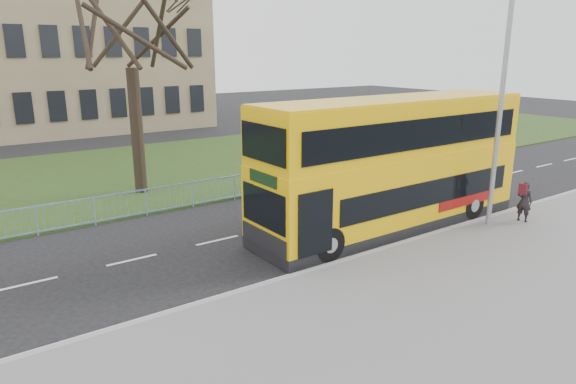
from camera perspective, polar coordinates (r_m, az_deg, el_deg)
The scene contains 10 objects.
ground at distance 17.64m, azimuth 4.69°, elevation -5.76°, with size 120.00×120.00×0.00m, color black.
pavement at distance 13.64m, azimuth 23.63°, elevation -13.48°, with size 80.00×10.50×0.12m, color slate.
kerb at distance 16.54m, azimuth 8.14°, elevation -7.08°, with size 80.00×0.20×0.14m, color gray.
grass_verge at distance 29.58m, azimuth -13.28°, elevation 2.67°, with size 80.00×15.40×0.08m, color #233914.
guard_railing at distance 22.67m, azimuth -5.98°, elevation 0.50°, with size 40.00×0.12×1.10m, color #7AADDA, non-canonical shape.
bare_tree at distance 23.83m, azimuth -17.16°, elevation 15.63°, with size 9.29×9.29×13.27m, color black, non-canonical shape.
civic_building at distance 47.92m, azimuth -29.37°, elevation 14.29°, with size 30.00×15.00×14.00m, color #857154.
yellow_bus at distance 19.01m, azimuth 11.66°, elevation 3.45°, with size 11.22×2.74×4.70m.
pedestrian at distance 21.21m, azimuth 24.77°, elevation -0.97°, with size 0.56×0.37×1.54m, color black.
street_lamp at distance 19.62m, azimuth 22.59°, elevation 10.65°, with size 1.93×0.42×9.12m.
Camera 1 is at (-10.60, -12.59, 6.35)m, focal length 32.00 mm.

